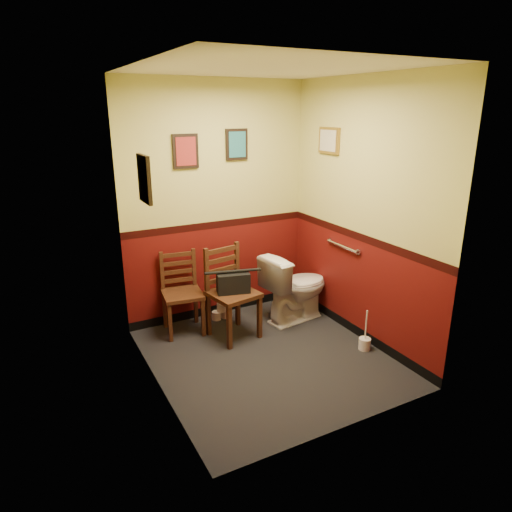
{
  "coord_description": "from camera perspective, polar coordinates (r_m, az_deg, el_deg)",
  "views": [
    {
      "loc": [
        -2.0,
        -3.51,
        2.39
      ],
      "look_at": [
        0.0,
        0.25,
        1.0
      ],
      "focal_mm": 32.0,
      "sensor_mm": 36.0,
      "label": 1
    }
  ],
  "objects": [
    {
      "name": "handbag",
      "position": [
        4.83,
        -2.87,
        -3.33
      ],
      "size": [
        0.37,
        0.25,
        0.25
      ],
      "rotation": [
        0.0,
        0.0,
        -0.25
      ],
      "color": "black",
      "rests_on": "chair_right"
    },
    {
      "name": "toilet_brush",
      "position": [
        4.93,
        13.43,
        -10.53
      ],
      "size": [
        0.12,
        0.12,
        0.44
      ],
      "color": "silver",
      "rests_on": "floor"
    },
    {
      "name": "ceiling",
      "position": [
        4.05,
        1.79,
        22.45
      ],
      "size": [
        2.2,
        2.4,
        0.0
      ],
      "primitive_type": "cube",
      "rotation": [
        3.14,
        0.0,
        0.0
      ],
      "color": "silver",
      "rests_on": "ground"
    },
    {
      "name": "wall_right",
      "position": [
        4.8,
        13.17,
        5.07
      ],
      "size": [
        0.0,
        2.4,
        2.7
      ],
      "primitive_type": "cube",
      "rotation": [
        1.57,
        0.0,
        -1.57
      ],
      "color": "#520D0B",
      "rests_on": "ground"
    },
    {
      "name": "chair_right",
      "position": [
        4.92,
        -3.15,
        -4.59
      ],
      "size": [
        0.54,
        0.54,
        0.99
      ],
      "rotation": [
        0.0,
        0.0,
        0.18
      ],
      "color": "#4F2B17",
      "rests_on": "floor"
    },
    {
      "name": "grab_bar",
      "position": [
        5.06,
        10.76,
        1.22
      ],
      "size": [
        0.05,
        0.56,
        0.06
      ],
      "color": "silver",
      "rests_on": "wall_right"
    },
    {
      "name": "framed_print_left",
      "position": [
        3.77,
        -13.75,
        9.33
      ],
      "size": [
        0.04,
        0.3,
        0.38
      ],
      "color": "black",
      "rests_on": "wall_left"
    },
    {
      "name": "wall_front",
      "position": [
        3.23,
        12.15,
        -1.14
      ],
      "size": [
        2.2,
        0.0,
        2.7
      ],
      "primitive_type": "cube",
      "rotation": [
        -1.57,
        0.0,
        0.0
      ],
      "color": "#520D0B",
      "rests_on": "ground"
    },
    {
      "name": "framed_print_back_a",
      "position": [
        4.99,
        -8.8,
        12.81
      ],
      "size": [
        0.28,
        0.04,
        0.36
      ],
      "color": "black",
      "rests_on": "wall_back"
    },
    {
      "name": "tp_stack",
      "position": [
        5.43,
        -4.34,
        -6.63
      ],
      "size": [
        0.23,
        0.14,
        0.3
      ],
      "color": "silver",
      "rests_on": "floor"
    },
    {
      "name": "toilet",
      "position": [
        5.33,
        4.98,
        -3.91
      ],
      "size": [
        0.87,
        0.56,
        0.8
      ],
      "primitive_type": "imported",
      "rotation": [
        0.0,
        0.0,
        1.71
      ],
      "color": "white",
      "rests_on": "floor"
    },
    {
      "name": "framed_print_right",
      "position": [
        5.15,
        9.1,
        14.06
      ],
      "size": [
        0.04,
        0.34,
        0.28
      ],
      "color": "olive",
      "rests_on": "wall_right"
    },
    {
      "name": "chair_left",
      "position": [
        5.1,
        -9.27,
        -4.56
      ],
      "size": [
        0.47,
        0.47,
        0.9
      ],
      "rotation": [
        0.0,
        0.0,
        -0.14
      ],
      "color": "#4F2B17",
      "rests_on": "floor"
    },
    {
      "name": "floor",
      "position": [
        4.69,
        1.46,
        -12.54
      ],
      "size": [
        2.2,
        2.4,
        0.0
      ],
      "primitive_type": "cube",
      "color": "black",
      "rests_on": "ground"
    },
    {
      "name": "wall_back",
      "position": [
        5.22,
        -4.92,
        6.52
      ],
      "size": [
        2.2,
        0.0,
        2.7
      ],
      "primitive_type": "cube",
      "rotation": [
        1.57,
        0.0,
        0.0
      ],
      "color": "#520D0B",
      "rests_on": "ground"
    },
    {
      "name": "framed_print_back_b",
      "position": [
        5.22,
        -2.42,
        13.76
      ],
      "size": [
        0.26,
        0.04,
        0.34
      ],
      "color": "black",
      "rests_on": "wall_back"
    },
    {
      "name": "wall_left",
      "position": [
        3.77,
        -13.1,
        1.59
      ],
      "size": [
        0.0,
        2.4,
        2.7
      ],
      "primitive_type": "cube",
      "rotation": [
        1.57,
        0.0,
        1.57
      ],
      "color": "#520D0B",
      "rests_on": "ground"
    }
  ]
}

